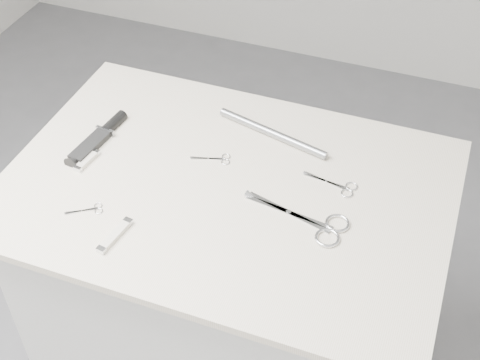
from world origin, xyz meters
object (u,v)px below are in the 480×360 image
(plinth, at_px, (229,310))
(tiny_scissors, at_px, (90,210))
(sheathed_knife, at_px, (101,135))
(metal_rail, at_px, (272,133))
(pocket_knife_b, at_px, (87,161))
(large_shears, at_px, (316,224))
(embroidery_scissors_b, at_px, (217,159))
(embroidery_scissors_a, at_px, (339,186))
(pocket_knife_a, at_px, (115,235))

(plinth, xyz_separation_m, tiny_scissors, (-0.25, -0.18, 0.47))
(sheathed_knife, distance_m, metal_rail, 0.42)
(pocket_knife_b, distance_m, metal_rail, 0.45)
(plinth, bearing_deg, large_shears, -11.83)
(embroidery_scissors_b, bearing_deg, embroidery_scissors_a, -15.30)
(plinth, relative_size, embroidery_scissors_a, 7.11)
(sheathed_knife, bearing_deg, pocket_knife_a, -139.16)
(large_shears, distance_m, embroidery_scissors_a, 0.13)
(sheathed_knife, distance_m, pocket_knife_a, 0.33)
(tiny_scissors, distance_m, pocket_knife_a, 0.10)
(embroidery_scissors_b, height_order, tiny_scissors, same)
(pocket_knife_a, bearing_deg, embroidery_scissors_a, -43.19)
(embroidery_scissors_a, relative_size, sheathed_knife, 0.63)
(tiny_scissors, relative_size, metal_rail, 0.25)
(large_shears, height_order, embroidery_scissors_a, large_shears)
(embroidery_scissors_b, relative_size, metal_rail, 0.31)
(plinth, bearing_deg, embroidery_scissors_b, 125.12)
(tiny_scissors, bearing_deg, embroidery_scissors_b, 18.72)
(tiny_scissors, height_order, pocket_knife_a, pocket_knife_a)
(large_shears, xyz_separation_m, pocket_knife_a, (-0.38, -0.18, 0.00))
(metal_rail, bearing_deg, pocket_knife_b, -147.12)
(tiny_scissors, xyz_separation_m, pocket_knife_a, (0.09, -0.05, 0.01))
(large_shears, bearing_deg, embroidery_scissors_a, 93.98)
(metal_rail, bearing_deg, sheathed_knife, -158.77)
(embroidery_scissors_b, height_order, pocket_knife_a, pocket_knife_a)
(large_shears, relative_size, metal_rail, 0.79)
(plinth, relative_size, metal_rail, 2.99)
(pocket_knife_a, xyz_separation_m, metal_rail, (0.20, 0.43, 0.00))
(large_shears, distance_m, tiny_scissors, 0.49)
(pocket_knife_a, bearing_deg, embroidery_scissors_b, -10.62)
(large_shears, distance_m, sheathed_knife, 0.58)
(metal_rail, bearing_deg, embroidery_scissors_a, -30.62)
(pocket_knife_a, relative_size, metal_rail, 0.35)
(plinth, height_order, embroidery_scissors_b, embroidery_scissors_b)
(large_shears, bearing_deg, metal_rail, 137.38)
(large_shears, xyz_separation_m, metal_rail, (-0.18, 0.25, 0.01))
(tiny_scissors, bearing_deg, sheathed_knife, 79.83)
(plinth, xyz_separation_m, pocket_knife_a, (-0.16, -0.23, 0.48))
(embroidery_scissors_b, relative_size, pocket_knife_a, 0.89)
(embroidery_scissors_a, xyz_separation_m, sheathed_knife, (-0.58, -0.03, 0.01))
(embroidery_scissors_a, distance_m, pocket_knife_b, 0.59)
(tiny_scissors, distance_m, sheathed_knife, 0.25)
(large_shears, height_order, embroidery_scissors_b, large_shears)
(embroidery_scissors_a, bearing_deg, sheathed_knife, -167.04)
(sheathed_knife, bearing_deg, metal_rail, -61.81)
(sheathed_knife, bearing_deg, pocket_knife_b, -165.01)
(embroidery_scissors_a, xyz_separation_m, pocket_knife_a, (-0.40, -0.31, 0.00))
(pocket_knife_b, xyz_separation_m, metal_rail, (0.37, 0.24, 0.01))
(pocket_knife_a, distance_m, pocket_knife_b, 0.25)
(plinth, distance_m, metal_rail, 0.52)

